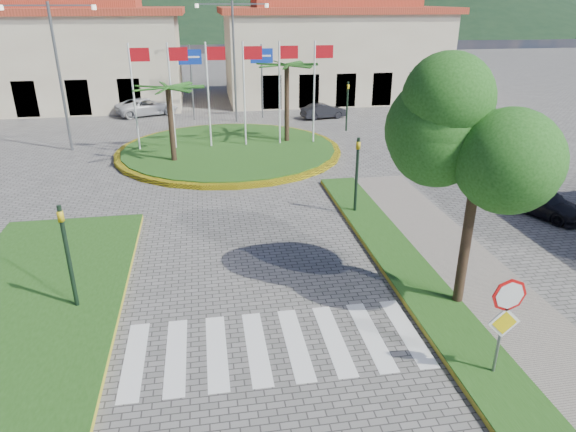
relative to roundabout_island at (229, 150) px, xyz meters
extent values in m
cube|color=gray|center=(6.00, -20.00, -0.10)|extent=(4.00, 28.00, 0.15)
cube|color=#214C15|center=(4.80, -20.00, -0.08)|extent=(1.60, 28.00, 0.18)
cube|color=#214C15|center=(-6.50, -16.00, -0.08)|extent=(5.00, 14.00, 0.18)
cube|color=silver|center=(0.00, -18.00, -0.17)|extent=(8.00, 3.00, 0.01)
cylinder|color=yellow|center=(0.00, 0.00, -0.05)|extent=(12.70, 12.70, 0.24)
cylinder|color=#214C15|center=(0.00, 0.00, -0.02)|extent=(12.00, 12.00, 0.30)
cylinder|color=black|center=(-3.00, -2.00, 1.85)|extent=(0.28, 0.28, 4.05)
cylinder|color=black|center=(3.50, 1.00, 2.17)|extent=(0.28, 0.28, 4.68)
cylinder|color=silver|center=(-5.00, 0.50, 2.83)|extent=(0.10, 0.10, 6.00)
cube|color=#AF0B13|center=(-4.45, 0.50, 5.23)|extent=(1.00, 0.03, 0.70)
cylinder|color=silver|center=(-3.00, 0.50, 2.83)|extent=(0.10, 0.10, 6.00)
cube|color=#AF0B13|center=(-2.45, 0.50, 5.23)|extent=(1.00, 0.03, 0.70)
cylinder|color=silver|center=(-1.00, 0.50, 2.83)|extent=(0.10, 0.10, 6.00)
cube|color=#AF0B13|center=(-0.45, 0.50, 5.23)|extent=(1.00, 0.03, 0.70)
cylinder|color=silver|center=(1.00, 0.50, 2.83)|extent=(0.10, 0.10, 6.00)
cube|color=#AF0B13|center=(1.55, 0.50, 5.23)|extent=(1.00, 0.03, 0.70)
cylinder|color=silver|center=(3.00, 0.50, 2.83)|extent=(0.10, 0.10, 6.00)
cube|color=#AF0B13|center=(3.55, 0.50, 5.23)|extent=(1.00, 0.03, 0.70)
cylinder|color=silver|center=(5.00, 0.50, 2.83)|extent=(0.10, 0.10, 6.00)
cube|color=#AF0B13|center=(5.55, 0.50, 5.23)|extent=(1.00, 0.03, 0.70)
cylinder|color=slate|center=(4.90, -20.00, 1.08)|extent=(0.07, 0.07, 2.50)
cylinder|color=red|center=(4.90, -20.05, 2.08)|extent=(0.80, 0.03, 0.80)
cube|color=yellow|center=(4.90, -20.06, 1.38)|extent=(0.78, 0.03, 0.78)
cylinder|color=black|center=(5.50, -17.00, 2.03)|extent=(0.28, 0.28, 4.40)
ellipsoid|color=#1B4713|center=(5.50, -17.00, 5.03)|extent=(3.60, 3.60, 3.20)
cylinder|color=black|center=(-5.20, -15.50, 1.43)|extent=(0.12, 0.12, 3.20)
imported|color=gold|center=(-5.20, -15.50, 2.43)|extent=(0.15, 0.18, 0.90)
cylinder|color=black|center=(4.50, -10.00, 1.43)|extent=(0.12, 0.12, 3.20)
imported|color=gold|center=(4.50, -10.00, 2.43)|extent=(0.15, 0.18, 0.90)
cylinder|color=black|center=(8.00, 4.00, 1.43)|extent=(0.12, 0.12, 3.20)
imported|color=gold|center=(8.00, 4.00, 2.43)|extent=(0.18, 0.15, 0.90)
cylinder|color=slate|center=(-2.00, 9.00, 2.43)|extent=(0.12, 0.12, 5.20)
cube|color=#0F31AC|center=(-2.00, 8.94, 4.23)|extent=(1.60, 0.05, 1.00)
cylinder|color=slate|center=(3.00, 9.00, 2.43)|extent=(0.12, 0.12, 5.20)
cube|color=#0F31AC|center=(3.00, 8.94, 4.23)|extent=(1.60, 0.05, 1.00)
cylinder|color=slate|center=(1.00, 8.00, 3.83)|extent=(0.16, 0.16, 8.00)
cube|color=slate|center=(-0.20, 8.00, 7.63)|extent=(2.40, 0.08, 0.08)
cube|color=slate|center=(2.20, 8.00, 7.63)|extent=(2.40, 0.08, 0.08)
cylinder|color=slate|center=(-9.00, 2.00, 3.83)|extent=(0.16, 0.16, 8.00)
cube|color=slate|center=(-10.20, 2.00, 7.63)|extent=(2.40, 0.08, 0.08)
cube|color=slate|center=(-7.80, 2.00, 7.63)|extent=(2.40, 0.08, 0.08)
cube|color=beige|center=(-14.00, 16.00, 3.33)|extent=(22.00, 9.00, 7.00)
cube|color=#9F341E|center=(-14.00, 16.00, 7.08)|extent=(23.32, 9.54, 0.50)
cube|color=#9F341E|center=(-14.00, 16.00, 7.58)|extent=(16.50, 4.95, 0.60)
cube|color=beige|center=(10.00, 16.00, 3.33)|extent=(18.00, 9.00, 7.00)
cube|color=#9F341E|center=(10.00, 16.00, 7.08)|extent=(19.08, 9.54, 0.50)
cube|color=#9F341E|center=(10.00, 16.00, 7.58)|extent=(13.50, 4.95, 0.60)
imported|color=silver|center=(-5.48, 11.35, 0.46)|extent=(5.03, 3.69, 1.27)
imported|color=black|center=(-6.43, 13.63, 0.50)|extent=(4.20, 2.41, 1.35)
imported|color=black|center=(7.37, 8.00, 0.37)|extent=(3.45, 1.80, 1.08)
imported|color=black|center=(12.00, -11.15, 0.36)|extent=(2.89, 3.98, 1.07)
camera|label=1|loc=(-1.37, -28.62, 7.96)|focal=32.00mm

